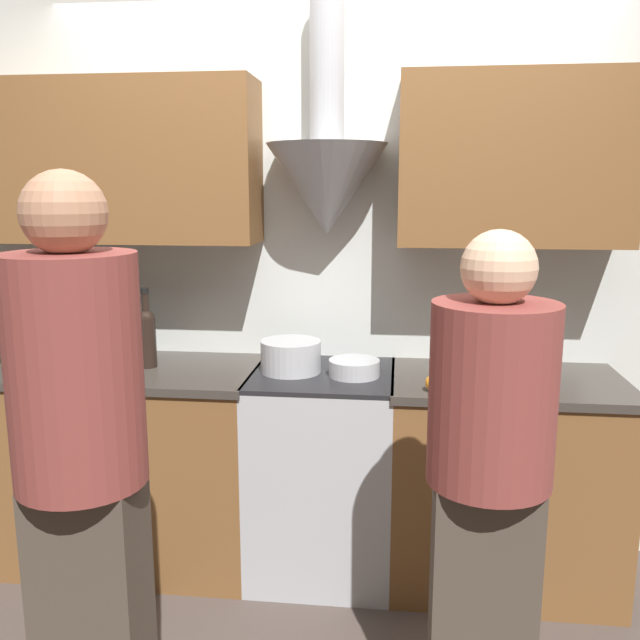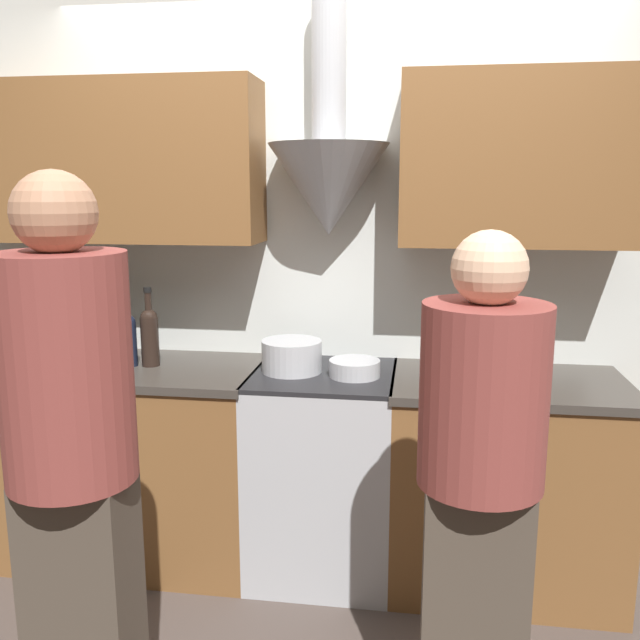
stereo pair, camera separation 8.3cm
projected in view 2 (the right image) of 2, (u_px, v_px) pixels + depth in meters
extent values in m
plane|color=#423833|center=(312.00, 607.00, 2.78)|extent=(12.00, 12.00, 0.00)
cube|color=silver|center=(333.00, 273.00, 3.15)|extent=(8.40, 0.06, 2.60)
cone|color=#A8AAAF|center=(329.00, 190.00, 2.91)|extent=(0.52, 0.52, 0.39)
cylinder|color=#A8AAAF|center=(329.00, 59.00, 2.81)|extent=(0.15, 0.15, 0.67)
cube|color=brown|center=(110.00, 163.00, 3.02)|extent=(1.36, 0.32, 0.70)
cube|color=brown|center=(517.00, 160.00, 2.77)|extent=(0.94, 0.32, 0.70)
cube|color=brown|center=(113.00, 463.00, 3.14)|extent=(1.36, 0.60, 0.88)
cube|color=#38332D|center=(107.00, 368.00, 3.05)|extent=(1.38, 0.62, 0.03)
cube|color=brown|center=(504.00, 487.00, 2.89)|extent=(0.94, 0.60, 0.88)
cube|color=#38332D|center=(509.00, 384.00, 2.80)|extent=(0.97, 0.62, 0.03)
cube|color=#A8AAAF|center=(323.00, 474.00, 2.99)|extent=(0.61, 0.60, 0.89)
cube|color=black|center=(313.00, 512.00, 2.72)|extent=(0.43, 0.01, 0.40)
cube|color=black|center=(323.00, 375.00, 2.91)|extent=(0.61, 0.60, 0.02)
cube|color=#A8AAAF|center=(331.00, 372.00, 3.18)|extent=(0.61, 0.06, 0.10)
cylinder|color=black|center=(20.00, 341.00, 3.07)|extent=(0.08, 0.08, 0.19)
sphere|color=black|center=(18.00, 320.00, 3.05)|extent=(0.08, 0.08, 0.08)
cylinder|color=black|center=(17.00, 305.00, 3.04)|extent=(0.03, 0.03, 0.11)
cylinder|color=gold|center=(16.00, 291.00, 3.03)|extent=(0.03, 0.03, 0.02)
cylinder|color=black|center=(39.00, 341.00, 3.06)|extent=(0.07, 0.07, 0.19)
sphere|color=black|center=(37.00, 321.00, 3.04)|extent=(0.07, 0.07, 0.07)
cylinder|color=black|center=(36.00, 307.00, 3.03)|extent=(0.03, 0.03, 0.09)
cylinder|color=#234C33|center=(35.00, 294.00, 3.02)|extent=(0.03, 0.03, 0.02)
cylinder|color=black|center=(55.00, 343.00, 3.04)|extent=(0.08, 0.08, 0.18)
sphere|color=black|center=(54.00, 323.00, 3.03)|extent=(0.07, 0.07, 0.07)
cylinder|color=black|center=(52.00, 307.00, 3.01)|extent=(0.03, 0.03, 0.11)
cylinder|color=black|center=(51.00, 293.00, 3.00)|extent=(0.03, 0.03, 0.02)
cylinder|color=black|center=(75.00, 343.00, 3.03)|extent=(0.07, 0.07, 0.19)
sphere|color=black|center=(74.00, 323.00, 3.01)|extent=(0.07, 0.07, 0.07)
cylinder|color=black|center=(73.00, 308.00, 3.00)|extent=(0.03, 0.03, 0.10)
cylinder|color=maroon|center=(72.00, 294.00, 2.99)|extent=(0.03, 0.03, 0.02)
cylinder|color=black|center=(95.00, 341.00, 3.04)|extent=(0.07, 0.07, 0.21)
sphere|color=black|center=(94.00, 318.00, 3.02)|extent=(0.07, 0.07, 0.07)
cylinder|color=black|center=(93.00, 305.00, 3.01)|extent=(0.03, 0.03, 0.08)
cylinder|color=black|center=(92.00, 293.00, 3.00)|extent=(0.03, 0.03, 0.02)
cylinder|color=black|center=(113.00, 341.00, 3.03)|extent=(0.07, 0.07, 0.21)
sphere|color=black|center=(111.00, 317.00, 3.01)|extent=(0.07, 0.07, 0.07)
cylinder|color=black|center=(110.00, 303.00, 3.00)|extent=(0.03, 0.03, 0.09)
cylinder|color=gold|center=(110.00, 290.00, 2.99)|extent=(0.03, 0.03, 0.02)
cylinder|color=black|center=(129.00, 344.00, 3.00)|extent=(0.07, 0.07, 0.20)
sphere|color=black|center=(128.00, 322.00, 2.98)|extent=(0.07, 0.07, 0.07)
cylinder|color=black|center=(127.00, 307.00, 2.97)|extent=(0.03, 0.03, 0.11)
cylinder|color=#234C33|center=(126.00, 292.00, 2.95)|extent=(0.03, 0.03, 0.02)
cylinder|color=black|center=(150.00, 342.00, 3.00)|extent=(0.08, 0.08, 0.22)
sphere|color=black|center=(149.00, 318.00, 2.98)|extent=(0.08, 0.08, 0.08)
cylinder|color=black|center=(148.00, 303.00, 2.97)|extent=(0.03, 0.03, 0.10)
cylinder|color=black|center=(147.00, 290.00, 2.96)|extent=(0.03, 0.03, 0.02)
cylinder|color=#A8AAAF|center=(292.00, 356.00, 2.91)|extent=(0.26, 0.26, 0.14)
cylinder|color=#A8AAAF|center=(355.00, 368.00, 2.84)|extent=(0.21, 0.21, 0.07)
sphere|color=orange|center=(433.00, 384.00, 2.61)|extent=(0.07, 0.07, 0.07)
cylinder|color=#A8AAAF|center=(481.00, 366.00, 2.86)|extent=(0.19, 0.19, 0.08)
cube|color=#473D33|center=(86.00, 633.00, 1.90)|extent=(0.29, 0.19, 0.93)
cylinder|color=brown|center=(66.00, 369.00, 1.75)|extent=(0.34, 0.34, 0.61)
sphere|color=#AD7A5B|center=(54.00, 212.00, 1.67)|extent=(0.21, 0.21, 0.21)
cube|color=#473D33|center=(472.00, 622.00, 1.99)|extent=(0.30, 0.19, 0.87)
cylinder|color=brown|center=(483.00, 396.00, 1.86)|extent=(0.35, 0.35, 0.52)
sphere|color=#E0B28E|center=(490.00, 268.00, 1.79)|extent=(0.20, 0.20, 0.20)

